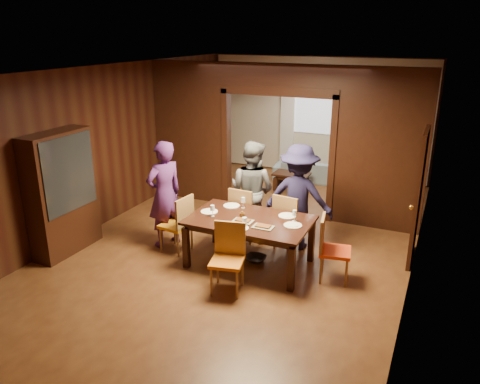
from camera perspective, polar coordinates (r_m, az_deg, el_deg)
The scene contains 32 objects.
floor at distance 8.17m, azimuth 0.48°, elevation -6.03°, with size 9.00×9.00×0.00m, color #4F2A16.
ceiling at distance 7.41m, azimuth 0.54°, elevation 14.70°, with size 5.50×9.00×0.02m, color silver.
room_walls at distance 9.36m, azimuth 5.21°, elevation 6.92°, with size 5.52×9.01×2.90m.
person_purple at distance 7.83m, azimuth -9.18°, elevation -0.28°, with size 0.66×0.43×1.81m, color #4B2160.
person_grey at distance 8.03m, azimuth 1.48°, elevation 0.21°, with size 0.84×0.66×1.74m, color #56585D.
person_navy at distance 7.72m, azimuth 7.16°, elevation -0.63°, with size 1.14×0.66×1.77m, color #181536.
sofa at distance 11.47m, azimuth 8.56°, elevation 2.61°, with size 1.72×0.67×0.50m, color #7D95A4.
serving_bowl at distance 7.17m, azimuth 1.97°, elevation -2.75°, with size 0.33×0.33×0.08m, color black.
dining_table at distance 7.26m, azimuth 1.18°, elevation -6.08°, with size 1.85×1.15×0.76m, color black.
coffee_table at distance 10.74m, azimuth 6.28°, elevation 1.27°, with size 0.80×0.50×0.40m, color black.
chair_left at distance 7.72m, azimuth -7.85°, elevation -3.81°, with size 0.44×0.44×0.97m, color orange, non-canonical shape.
chair_right at distance 6.92m, azimuth 11.55°, elevation -6.86°, with size 0.44×0.44×0.97m, color #E54015, non-canonical shape.
chair_far_l at distance 8.06m, azimuth 0.68°, elevation -2.61°, with size 0.44×0.44×0.97m, color #D65014, non-canonical shape.
chair_far_r at distance 7.80m, azimuth 6.08°, elevation -3.51°, with size 0.44×0.44×0.97m, color #E35C15, non-canonical shape.
chair_near at distance 6.50m, azimuth -1.60°, elevation -8.24°, with size 0.44×0.44×0.97m, color #CC6713, non-canonical shape.
hutch at distance 8.01m, azimuth -20.88°, elevation -0.14°, with size 0.40×1.20×2.00m, color black.
door_right at distance 7.66m, azimuth 20.90°, elevation -0.61°, with size 0.06×0.90×2.10m, color black.
window_far at distance 11.73m, azimuth 9.45°, elevation 10.19°, with size 1.20×0.03×1.30m, color silver.
curtain_left at distance 11.98m, azimuth 5.79°, elevation 8.35°, with size 0.35×0.06×2.40m, color white.
curtain_right at distance 11.60m, azimuth 12.88°, elevation 7.62°, with size 0.35×0.06×2.40m, color white.
plate_left at distance 7.39m, azimuth -3.77°, elevation -2.39°, with size 0.27×0.27×0.01m, color white.
plate_far_l at distance 7.62m, azimuth -1.03°, elevation -1.68°, with size 0.27×0.27×0.01m, color white.
plate_far_r at distance 7.25m, azimuth 5.77°, elevation -2.90°, with size 0.27×0.27×0.01m, color white.
plate_right at distance 6.91m, azimuth 6.46°, elevation -4.05°, with size 0.27×0.27×0.01m, color silver.
plate_near at distance 6.78m, azimuth -0.07°, elevation -4.41°, with size 0.27×0.27×0.01m, color silver.
platter_a at distance 7.00m, azimuth 0.36°, elevation -3.50°, with size 0.30×0.20×0.04m, color gray.
platter_b at distance 6.81m, azimuth 2.82°, elevation -4.21°, with size 0.30×0.20×0.04m, color gray.
wineglass_left at distance 7.19m, azimuth -3.38°, elevation -2.30°, with size 0.08×0.08×0.18m, color silver, non-canonical shape.
wineglass_far at distance 7.51m, azimuth 0.39°, elevation -1.32°, with size 0.08×0.08×0.18m, color white, non-canonical shape.
wineglass_right at distance 7.04m, azimuth 6.66°, elevation -2.89°, with size 0.08×0.08×0.18m, color silver, non-canonical shape.
tumbler at distance 6.82m, azimuth 0.56°, elevation -3.68°, with size 0.07×0.07×0.14m, color white.
condiment_jar at distance 7.11m, azimuth 0.27°, elevation -2.83°, with size 0.08×0.08×0.11m, color #4B2C11, non-canonical shape.
Camera 1 is at (2.98, -6.76, 3.48)m, focal length 35.00 mm.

